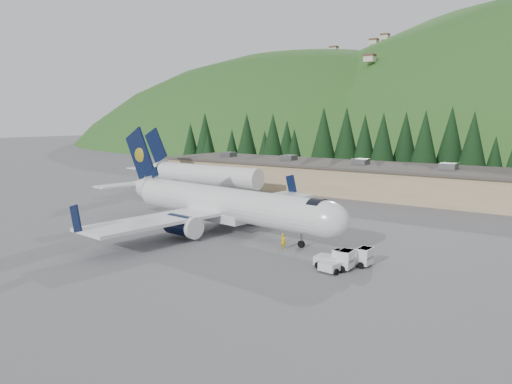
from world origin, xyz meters
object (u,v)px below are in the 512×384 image
object	(u,v)px
baggage_tug_a	(337,260)
ramp_worker	(283,241)
baggage_tug_c	(337,262)
terminal_building	(335,176)
baggage_tug_b	(357,257)
airliner	(220,204)
second_airliner	(195,173)

from	to	relation	value
baggage_tug_a	ramp_worker	xyz separation A→B (m)	(-7.54, 2.87, 0.01)
baggage_tug_c	terminal_building	distance (m)	49.26
baggage_tug_b	terminal_building	world-z (taller)	terminal_building
airliner	baggage_tug_a	world-z (taller)	airliner
airliner	ramp_worker	size ratio (longest dim) A/B	22.54
ramp_worker	terminal_building	bearing A→B (deg)	-68.84
second_airliner	baggage_tug_b	world-z (taller)	second_airliner
baggage_tug_b	baggage_tug_c	xyz separation A→B (m)	(-0.81, -2.40, -0.04)
airliner	baggage_tug_a	distance (m)	19.21
airliner	terminal_building	xyz separation A→B (m)	(-3.95, 37.89, -0.59)
second_airliner	terminal_building	world-z (taller)	second_airliner
baggage_tug_c	terminal_building	size ratio (longest dim) A/B	0.05
baggage_tug_a	baggage_tug_b	size ratio (longest dim) A/B	1.07
airliner	baggage_tug_b	xyz separation A→B (m)	(19.13, -3.61, -2.45)
baggage_tug_a	terminal_building	xyz separation A→B (m)	(-22.15, 43.55, 1.82)
airliner	second_airliner	world-z (taller)	airliner
baggage_tug_a	baggage_tug_c	size ratio (longest dim) A/B	1.07
second_airliner	baggage_tug_a	xyz separation A→B (m)	(42.06, -27.55, -2.52)
airliner	baggage_tug_a	xyz separation A→B (m)	(18.20, -5.66, -2.42)
terminal_building	second_airliner	bearing A→B (deg)	-141.22
second_airliner	ramp_worker	xyz separation A→B (m)	(34.52, -24.68, -2.52)
second_airliner	ramp_worker	world-z (taller)	second_airliner
second_airliner	baggage_tug_c	world-z (taller)	second_airliner
baggage_tug_b	ramp_worker	distance (m)	8.51
second_airliner	terminal_building	distance (m)	25.55
baggage_tug_b	terminal_building	xyz separation A→B (m)	(-23.08, 41.50, 1.86)
airliner	ramp_worker	world-z (taller)	airliner
baggage_tug_a	baggage_tug_c	bearing A→B (deg)	-73.69
baggage_tug_a	baggage_tug_b	bearing A→B (deg)	62.84
airliner	ramp_worker	xyz separation A→B (m)	(10.66, -2.79, -2.41)
baggage_tug_b	baggage_tug_c	distance (m)	2.53
baggage_tug_b	ramp_worker	size ratio (longest dim) A/B	1.98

